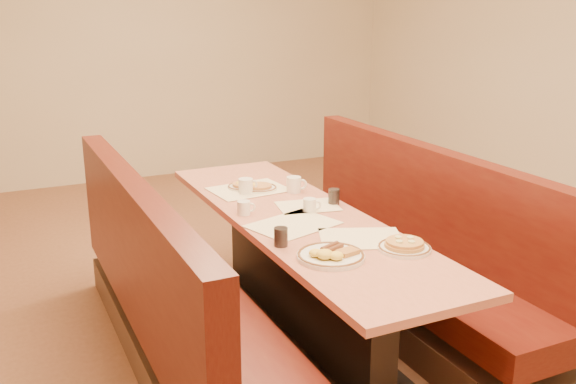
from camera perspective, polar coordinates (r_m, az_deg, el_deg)
name	(u,v)px	position (r m, az deg, el deg)	size (l,w,h in m)	color
ground	(298,338)	(3.83, 0.93, -12.83)	(8.00, 8.00, 0.00)	#9E6647
diner_table	(299,279)	(3.67, 0.96, -7.72)	(0.70, 2.50, 0.75)	black
booth_left	(173,306)	(3.44, -10.22, -9.94)	(0.55, 2.50, 1.05)	#4C3326
booth_right	(405,260)	(4.02, 10.40, -5.94)	(0.55, 2.50, 1.05)	#4C3326
placemat_near_left	(293,224)	(3.38, 0.47, -2.90)	(0.44, 0.33, 0.00)	#F3EDBE
placemat_near_right	(361,238)	(3.21, 6.53, -4.10)	(0.41, 0.30, 0.00)	#F3EDBE
placemat_far_left	(249,189)	(4.02, -3.50, 0.24)	(0.46, 0.34, 0.00)	#F3EDBE
placemat_far_right	(308,206)	(3.69, 1.78, -1.26)	(0.34, 0.26, 0.00)	#F3EDBE
pancake_plate	(404,246)	(3.09, 10.30, -4.75)	(0.25, 0.25, 0.06)	white
eggs_plate	(331,255)	(2.95, 3.82, -5.61)	(0.31, 0.31, 0.06)	white
extra_plate_mid	(260,188)	(4.02, -2.55, 0.39)	(0.22, 0.22, 0.04)	white
extra_plate_far	(244,186)	(4.06, -3.92, 0.54)	(0.21, 0.21, 0.04)	white
coffee_mug_a	(310,205)	(3.59, 1.98, -1.17)	(0.10, 0.07, 0.08)	white
coffee_mug_b	(244,208)	(3.55, -3.91, -1.39)	(0.10, 0.07, 0.08)	white
coffee_mug_c	(294,184)	(3.96, 0.57, 0.69)	(0.13, 0.09, 0.10)	white
coffee_mug_d	(246,186)	(3.94, -3.73, 0.55)	(0.13, 0.09, 0.09)	white
soda_tumbler_near	(281,237)	(3.09, -0.64, -4.01)	(0.07, 0.07, 0.09)	black
soda_tumbler_mid	(334,197)	(3.73, 4.10, -0.41)	(0.07, 0.07, 0.09)	black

